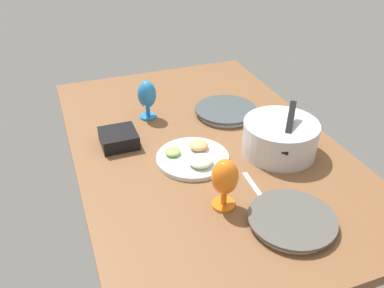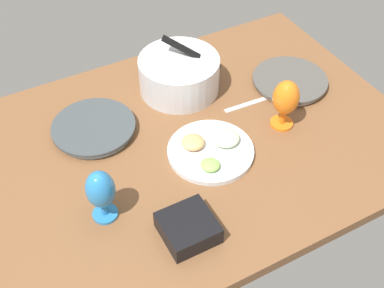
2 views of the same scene
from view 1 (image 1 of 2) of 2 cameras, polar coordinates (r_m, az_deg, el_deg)
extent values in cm
cube|color=brown|center=(171.95, 1.62, -0.51)|extent=(160.00, 104.00, 4.00)
cylinder|color=silver|center=(192.94, 4.63, 4.37)|extent=(26.01, 26.01, 1.90)
cylinder|color=#3E4549|center=(192.23, 4.65, 4.77)|extent=(28.27, 28.27, 1.14)
cylinder|color=silver|center=(136.69, 13.51, -10.32)|extent=(25.69, 25.69, 1.69)
cylinder|color=#4E4C47|center=(135.80, 13.58, -9.90)|extent=(27.93, 27.93, 1.01)
cylinder|color=silver|center=(165.94, 11.96, 0.87)|extent=(29.21, 29.21, 13.15)
cylinder|color=white|center=(163.95, 12.12, 2.05)|extent=(26.29, 26.29, 2.37)
cube|color=black|center=(158.49, 13.20, 2.30)|extent=(18.44, 14.58, 12.03)
cylinder|color=silver|center=(160.39, 0.08, -1.97)|extent=(28.12, 28.12, 1.80)
ellipsoid|color=beige|center=(154.61, 1.21, -2.33)|extent=(9.17, 9.17, 3.22)
ellipsoid|color=#F2A566|center=(163.54, 0.93, -0.17)|extent=(7.44, 7.44, 3.19)
ellipsoid|color=#8CC659|center=(160.62, -2.65, -1.08)|extent=(6.10, 6.10, 2.22)
cylinder|color=orange|center=(140.10, 4.34, -8.25)|extent=(7.87, 7.87, 1.00)
cylinder|color=orange|center=(138.26, 4.38, -7.35)|extent=(2.00, 2.00, 4.70)
ellipsoid|color=orange|center=(132.90, 4.54, -4.50)|extent=(8.87, 8.87, 12.54)
cylinder|color=#2979BD|center=(190.84, -6.02, 3.80)|extent=(7.45, 7.45, 1.00)
cylinder|color=#2979BD|center=(189.59, -6.06, 4.50)|extent=(2.00, 2.00, 4.27)
ellipsoid|color=#2979BD|center=(185.78, -6.21, 6.79)|extent=(8.37, 8.37, 12.63)
cube|color=black|center=(171.38, -10.02, 0.78)|extent=(14.48, 14.48, 5.87)
cube|color=tan|center=(170.41, -10.08, 1.31)|extent=(11.88, 11.88, 1.88)
cube|color=silver|center=(148.76, 8.60, -5.85)|extent=(18.07, 2.67, 0.60)
camera|label=2|loc=(1.91, -43.78, 33.39)|focal=47.00mm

